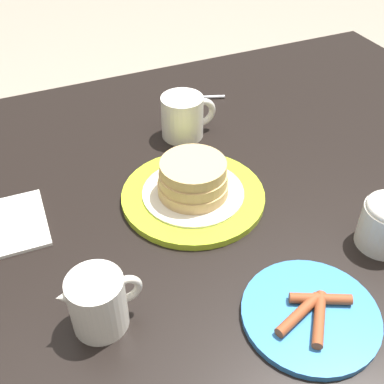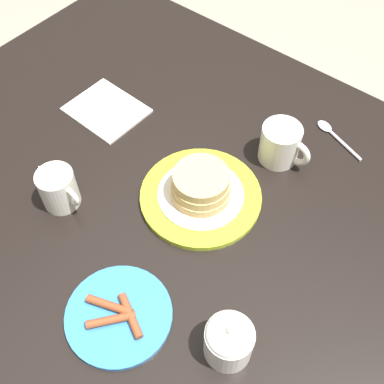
# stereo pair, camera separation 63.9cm
# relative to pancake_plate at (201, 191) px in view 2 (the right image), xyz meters

# --- Properties ---
(ground_plane) EXTENTS (8.00, 8.00, 0.00)m
(ground_plane) POSITION_rel_pancake_plate_xyz_m (0.01, -0.03, -0.75)
(ground_plane) COLOR gray
(dining_table) EXTENTS (1.40, 1.02, 0.72)m
(dining_table) POSITION_rel_pancake_plate_xyz_m (0.01, -0.03, -0.13)
(dining_table) COLOR black
(dining_table) RESTS_ON ground_plane
(pancake_plate) EXTENTS (0.24, 0.24, 0.07)m
(pancake_plate) POSITION_rel_pancake_plate_xyz_m (0.00, 0.00, 0.00)
(pancake_plate) COLOR #AAC628
(pancake_plate) RESTS_ON dining_table
(side_plate_bacon) EXTENTS (0.18, 0.18, 0.02)m
(side_plate_bacon) POSITION_rel_pancake_plate_xyz_m (0.04, -0.28, -0.02)
(side_plate_bacon) COLOR #337AC6
(side_plate_bacon) RESTS_ON dining_table
(coffee_mug) EXTENTS (0.11, 0.08, 0.08)m
(coffee_mug) POSITION_rel_pancake_plate_xyz_m (0.06, 0.19, 0.02)
(coffee_mug) COLOR silver
(coffee_mug) RESTS_ON dining_table
(creamer_pitcher) EXTENTS (0.11, 0.07, 0.09)m
(creamer_pitcher) POSITION_rel_pancake_plate_xyz_m (-0.21, -0.18, 0.02)
(creamer_pitcher) COLOR silver
(creamer_pitcher) RESTS_ON dining_table
(sugar_bowl) EXTENTS (0.08, 0.08, 0.09)m
(sugar_bowl) POSITION_rel_pancake_plate_xyz_m (0.22, -0.21, 0.02)
(sugar_bowl) COLOR silver
(sugar_bowl) RESTS_ON dining_table
(napkin) EXTENTS (0.17, 0.14, 0.01)m
(napkin) POSITION_rel_pancake_plate_xyz_m (-0.32, 0.06, -0.02)
(napkin) COLOR silver
(napkin) RESTS_ON dining_table
(spoon) EXTENTS (0.13, 0.06, 0.01)m
(spoon) POSITION_rel_pancake_plate_xyz_m (0.12, 0.31, -0.02)
(spoon) COLOR silver
(spoon) RESTS_ON dining_table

